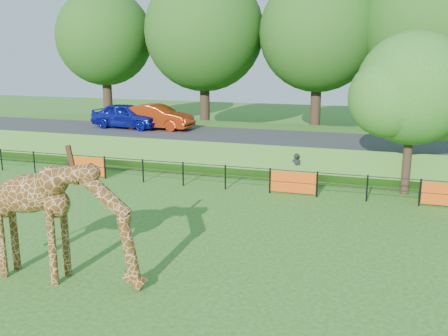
% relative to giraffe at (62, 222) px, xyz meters
% --- Properties ---
extents(ground, '(90.00, 90.00, 0.00)m').
position_rel_giraffe_xyz_m(ground, '(1.31, 1.85, -1.63)').
color(ground, '#246318').
rests_on(ground, ground).
extents(giraffe, '(4.58, 1.01, 3.25)m').
position_rel_giraffe_xyz_m(giraffe, '(0.00, 0.00, 0.00)').
color(giraffe, '#583212').
rests_on(giraffe, ground).
extents(perimeter_fence, '(28.07, 0.10, 1.10)m').
position_rel_giraffe_xyz_m(perimeter_fence, '(1.31, 9.85, -1.08)').
color(perimeter_fence, black).
rests_on(perimeter_fence, ground).
extents(embankment, '(40.00, 9.00, 1.30)m').
position_rel_giraffe_xyz_m(embankment, '(1.31, 17.35, -0.98)').
color(embankment, '#246318').
rests_on(embankment, ground).
extents(road, '(40.00, 5.00, 0.12)m').
position_rel_giraffe_xyz_m(road, '(1.31, 15.85, -0.27)').
color(road, '#2C2C2E').
rests_on(road, embankment).
extents(car_blue, '(4.54, 2.17, 1.50)m').
position_rel_giraffe_xyz_m(car_blue, '(-6.94, 16.31, 0.54)').
color(car_blue, '#151FAF').
rests_on(car_blue, road).
extents(car_red, '(4.52, 1.81, 1.46)m').
position_rel_giraffe_xyz_m(car_red, '(-5.08, 16.50, 0.52)').
color(car_red, '#A62C0B').
rests_on(car_red, road).
extents(visitor, '(0.59, 0.48, 1.41)m').
position_rel_giraffe_xyz_m(visitor, '(4.10, 11.86, -0.92)').
color(visitor, black).
rests_on(visitor, ground).
extents(tree_east, '(5.40, 4.71, 6.76)m').
position_rel_giraffe_xyz_m(tree_east, '(8.91, 11.48, 2.66)').
color(tree_east, black).
rests_on(tree_east, ground).
extents(bg_tree_line, '(37.30, 8.80, 11.82)m').
position_rel_giraffe_xyz_m(bg_tree_line, '(3.20, 23.85, 5.57)').
color(bg_tree_line, black).
rests_on(bg_tree_line, ground).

